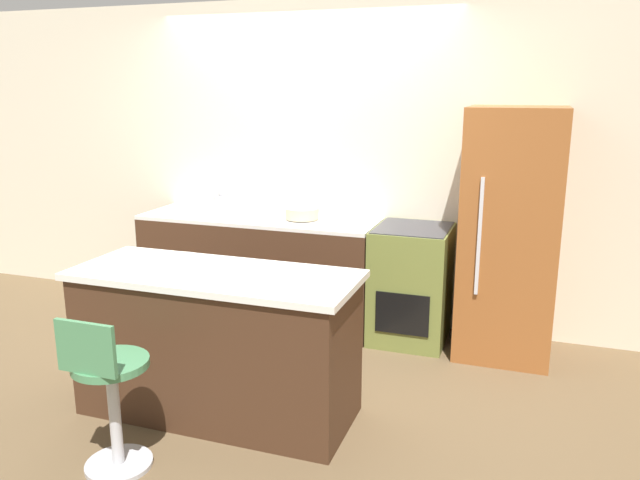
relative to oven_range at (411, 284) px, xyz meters
The scene contains 10 objects.
ground_plane 1.12m from the oven_range, 161.70° to the right, with size 14.00×14.00×0.00m, color brown.
wall_back 1.34m from the oven_range, 161.02° to the left, with size 8.00×0.06×2.60m.
back_counter 1.27m from the oven_range, behind, with size 1.96×0.61×0.89m.
kitchen_island 1.73m from the oven_range, 119.92° to the right, with size 1.67×0.67×0.88m.
oven_range is the anchor object (origin of this frame).
refrigerator 0.83m from the oven_range, ahead, with size 0.66×0.67×1.79m.
stool_chair 2.46m from the oven_range, 116.27° to the right, with size 0.38×0.38×0.86m.
kettle 1.69m from the oven_range, behind, with size 0.17×0.17×0.22m.
mixing_bowl 1.02m from the oven_range, behind, with size 0.27×0.27×0.09m.
fruit_bowl 1.94m from the oven_range, 125.60° to the right, with size 0.30×0.30×0.07m.
Camera 1 is at (1.82, -4.21, 1.92)m, focal length 35.00 mm.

